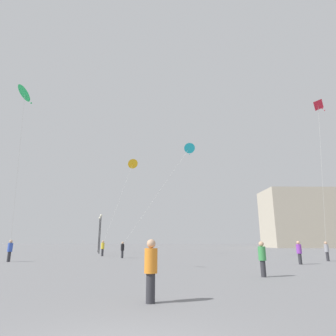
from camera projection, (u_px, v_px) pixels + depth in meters
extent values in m
cylinder|color=#2D2D33|center=(102.00, 252.00, 31.91)|extent=(0.26, 0.26, 0.79)
cylinder|color=yellow|center=(103.00, 246.00, 32.10)|extent=(0.38, 0.38, 0.68)
sphere|color=tan|center=(103.00, 242.00, 32.22)|extent=(0.26, 0.26, 0.26)
cylinder|color=#2D2D33|center=(263.00, 269.00, 13.72)|extent=(0.25, 0.25, 0.77)
cylinder|color=#388C47|center=(262.00, 253.00, 13.91)|extent=(0.37, 0.37, 0.67)
sphere|color=tan|center=(261.00, 244.00, 14.02)|extent=(0.25, 0.25, 0.25)
cylinder|color=#2D2D33|center=(9.00, 257.00, 23.37)|extent=(0.27, 0.27, 0.82)
cylinder|color=#3351B7|center=(10.00, 247.00, 23.57)|extent=(0.39, 0.39, 0.71)
sphere|color=tan|center=(11.00, 241.00, 23.69)|extent=(0.27, 0.27, 0.27)
cylinder|color=#2D2D33|center=(300.00, 259.00, 20.89)|extent=(0.25, 0.25, 0.78)
cylinder|color=purple|center=(299.00, 249.00, 21.07)|extent=(0.37, 0.37, 0.68)
sphere|color=tan|center=(298.00, 243.00, 21.19)|extent=(0.25, 0.25, 0.25)
cylinder|color=#2D2D33|center=(151.00, 288.00, 8.04)|extent=(0.26, 0.26, 0.81)
cylinder|color=orange|center=(151.00, 261.00, 8.23)|extent=(0.39, 0.39, 0.70)
sphere|color=tan|center=(151.00, 244.00, 8.36)|extent=(0.26, 0.26, 0.26)
cylinder|color=#2D2D33|center=(328.00, 257.00, 24.16)|extent=(0.25, 0.25, 0.75)
cylinder|color=gray|center=(326.00, 248.00, 24.34)|extent=(0.36, 0.36, 0.66)
sphere|color=tan|center=(326.00, 243.00, 24.45)|extent=(0.25, 0.25, 0.25)
cylinder|color=#2D2D33|center=(122.00, 254.00, 28.29)|extent=(0.24, 0.24, 0.74)
cylinder|color=black|center=(123.00, 247.00, 28.46)|extent=(0.35, 0.35, 0.64)
sphere|color=tan|center=(123.00, 243.00, 28.57)|extent=(0.24, 0.24, 0.24)
pyramid|color=red|center=(318.00, 105.00, 24.48)|extent=(1.28, 1.13, 0.66)
sphere|color=red|center=(320.00, 107.00, 24.32)|extent=(0.10, 0.10, 0.10)
sphere|color=red|center=(322.00, 109.00, 24.18)|extent=(0.10, 0.10, 0.10)
sphere|color=red|center=(325.00, 110.00, 24.04)|extent=(0.10, 0.10, 0.10)
cylinder|color=silver|center=(322.00, 175.00, 24.43)|extent=(0.52, 3.10, 11.97)
cone|color=yellow|center=(133.00, 164.00, 37.10)|extent=(1.55, 1.31, 1.22)
sphere|color=yellow|center=(133.00, 165.00, 36.91)|extent=(0.10, 0.10, 0.10)
sphere|color=yellow|center=(132.00, 166.00, 36.72)|extent=(0.10, 0.10, 0.10)
sphere|color=yellow|center=(132.00, 167.00, 36.53)|extent=(0.10, 0.10, 0.10)
cylinder|color=silver|center=(119.00, 201.00, 34.62)|extent=(2.73, 2.58, 10.38)
cone|color=green|center=(25.00, 93.00, 17.66)|extent=(1.42, 1.45, 0.95)
sphere|color=green|center=(27.00, 96.00, 17.66)|extent=(0.10, 0.10, 0.10)
sphere|color=green|center=(29.00, 100.00, 17.67)|extent=(0.10, 0.10, 0.10)
sphere|color=green|center=(31.00, 103.00, 17.68)|extent=(0.10, 0.10, 0.10)
cylinder|color=silver|center=(17.00, 180.00, 20.63)|extent=(4.74, 8.42, 9.54)
cone|color=#1EB2C6|center=(189.00, 148.00, 32.89)|extent=(1.33, 0.90, 1.16)
sphere|color=#1EB2C6|center=(189.00, 150.00, 32.97)|extent=(0.10, 0.10, 0.10)
sphere|color=#1EB2C6|center=(189.00, 152.00, 33.05)|extent=(0.10, 0.10, 0.10)
sphere|color=#1EB2C6|center=(189.00, 154.00, 33.13)|extent=(0.10, 0.10, 0.10)
cylinder|color=silver|center=(158.00, 193.00, 30.71)|extent=(7.13, 2.00, 11.04)
cube|color=#B2A893|center=(314.00, 218.00, 71.82)|extent=(25.38, 12.78, 14.52)
cylinder|color=#2D2D30|center=(100.00, 235.00, 38.15)|extent=(0.12, 0.12, 4.95)
sphere|color=#EAE5C6|center=(101.00, 216.00, 38.81)|extent=(0.36, 0.36, 0.36)
cylinder|color=#2D2D30|center=(99.00, 235.00, 42.09)|extent=(0.12, 0.12, 4.94)
sphere|color=#EAE5C6|center=(100.00, 218.00, 42.75)|extent=(0.36, 0.36, 0.36)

